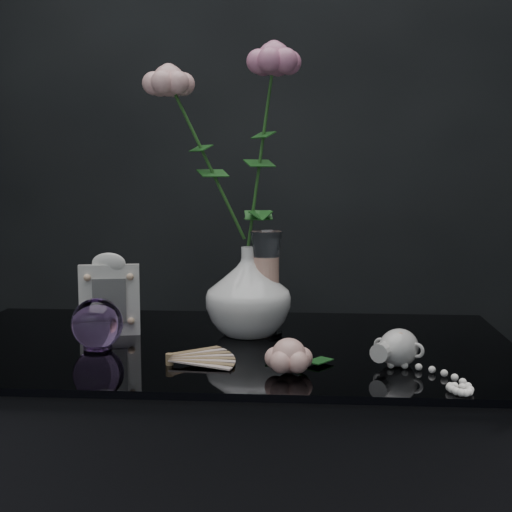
# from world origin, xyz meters

# --- Properties ---
(vase) EXTENTS (0.20, 0.20, 0.17)m
(vase) POSITION_xyz_m (0.04, 0.12, 0.85)
(vase) COLOR white
(vase) RESTS_ON table
(wine_glass) EXTENTS (0.07, 0.07, 0.20)m
(wine_glass) POSITION_xyz_m (0.08, 0.12, 0.86)
(wine_glass) COLOR white
(wine_glass) RESTS_ON table
(picture_frame) EXTENTS (0.13, 0.11, 0.16)m
(picture_frame) POSITION_xyz_m (-0.22, 0.10, 0.84)
(picture_frame) COLOR silver
(picture_frame) RESTS_ON table
(paperweight) EXTENTS (0.12, 0.12, 0.09)m
(paperweight) POSITION_xyz_m (-0.21, -0.01, 0.81)
(paperweight) COLOR #AA7CC9
(paperweight) RESTS_ON table
(paper_fan) EXTENTS (0.24, 0.20, 0.02)m
(paper_fan) POSITION_xyz_m (-0.07, -0.10, 0.77)
(paper_fan) COLOR beige
(paper_fan) RESTS_ON table
(loose_rose) EXTENTS (0.18, 0.20, 0.06)m
(loose_rose) POSITION_xyz_m (0.13, -0.14, 0.79)
(loose_rose) COLOR #FFB1A4
(loose_rose) RESTS_ON table
(pearl_jar) EXTENTS (0.29, 0.30, 0.06)m
(pearl_jar) POSITION_xyz_m (0.30, -0.07, 0.79)
(pearl_jar) COLOR silver
(pearl_jar) RESTS_ON table
(roses) EXTENTS (0.27, 0.12, 0.43)m
(roses) POSITION_xyz_m (0.01, 0.12, 1.13)
(roses) COLOR #FFB1AD
(roses) RESTS_ON vase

